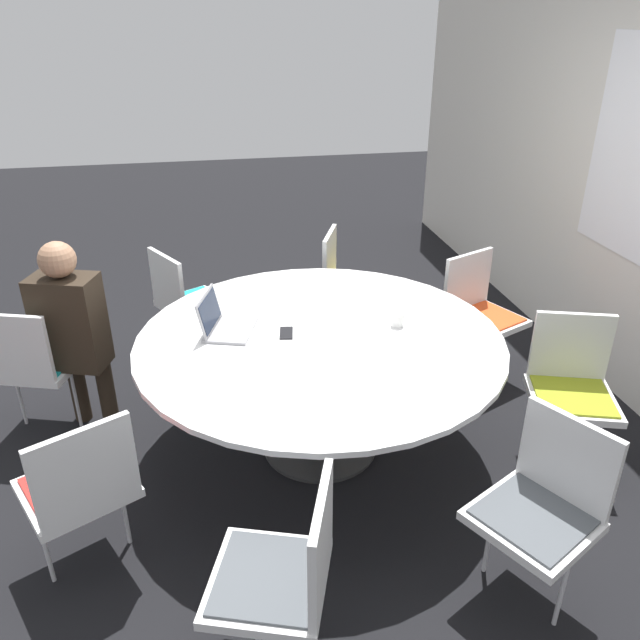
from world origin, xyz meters
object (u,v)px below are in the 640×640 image
chair_4 (572,381)px  chair_6 (346,278)px  chair_1 (80,483)px  chair_5 (479,307)px  person_0 (72,325)px  chair_0 (31,359)px  chair_3 (544,500)px  chair_2 (286,569)px  laptop (222,323)px  cell_phone (286,333)px  chair_7 (186,298)px  coffee_cup (398,319)px

chair_4 → chair_6: 1.85m
chair_1 → chair_5: bearing=1.0°
person_0 → chair_6: bearing=42.9°
person_0 → chair_0: bearing=-161.0°
chair_5 → person_0: 2.57m
chair_0 → person_0: 0.32m
chair_3 → chair_5: bearing=-44.4°
chair_3 → chair_1: bearing=47.5°
chair_2 → chair_4: (-0.95, 1.70, 0.00)m
chair_0 → laptop: (0.29, 1.09, 0.27)m
chair_5 → chair_3: bearing=50.1°
person_0 → cell_phone: 1.23m
person_0 → cell_phone: (0.39, 1.17, 0.03)m
chair_0 → chair_4: (0.81, 2.91, 0.00)m
chair_1 → laptop: size_ratio=2.30×
chair_3 → chair_7: bearing=3.3°
chair_6 → coffee_cup: chair_6 is taller
chair_2 → chair_5: bearing=-20.6°
chair_0 → coffee_cup: 2.10m
cell_phone → chair_0: bearing=-105.1°
chair_0 → chair_1: (1.15, 0.43, 0.00)m
chair_2 → person_0: person_0 is taller
person_0 → coffee_cup: (0.41, 1.79, 0.07)m
chair_5 → cell_phone: chair_5 is taller
chair_7 → chair_0: bearing=-80.7°
chair_1 → chair_6: bearing=22.9°
chair_2 → laptop: 1.51m
chair_7 → chair_3: bearing=2.4°
chair_1 → person_0: size_ratio=0.71×
chair_4 → chair_1: bearing=25.7°
chair_1 → chair_7: 1.90m
chair_4 → person_0: 2.79m
coffee_cup → person_0: bearing=-102.9°
chair_5 → laptop: bearing=-9.4°
chair_1 → laptop: (-0.86, 0.66, 0.27)m
chair_2 → chair_7: same height
chair_1 → person_0: bearing=70.8°
chair_4 → cell_phone: 1.56m
coffee_cup → chair_3: bearing=12.1°
laptop → coffee_cup: size_ratio=4.82×
chair_0 → chair_7: (-0.70, 0.87, 0.00)m
chair_5 → chair_2: bearing=26.3°
chair_0 → chair_6: bearing=40.2°
chair_1 → chair_4: size_ratio=1.00×
chair_7 → laptop: (0.98, 0.22, 0.27)m
chair_2 → chair_4: same height
chair_2 → person_0: bearing=47.8°
person_0 → coffee_cup: 1.84m
chair_6 → laptop: 1.50m
person_0 → chair_1: bearing=-63.3°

